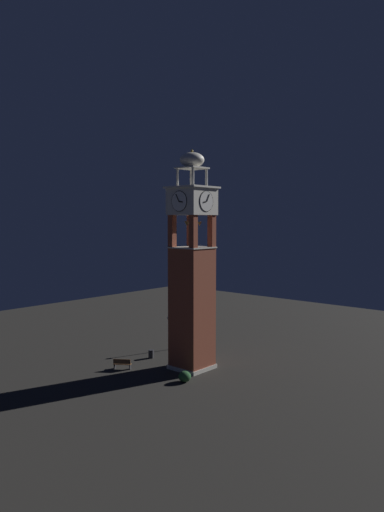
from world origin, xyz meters
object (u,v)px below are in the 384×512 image
(clock_tower, at_px, (192,280))
(trash_bin, at_px, (151,354))
(park_bench, at_px, (122,364))
(lamp_post, at_px, (169,326))

(clock_tower, bearing_deg, trash_bin, -87.81)
(park_bench, bearing_deg, clock_tower, 133.73)
(trash_bin, bearing_deg, clock_tower, 92.19)
(clock_tower, relative_size, lamp_post, 5.59)
(trash_bin, bearing_deg, park_bench, 8.30)
(park_bench, relative_size, lamp_post, 0.45)
(park_bench, relative_size, trash_bin, 1.96)
(clock_tower, height_order, park_bench, clock_tower)
(park_bench, distance_m, lamp_post, 7.93)
(trash_bin, bearing_deg, lamp_post, -165.96)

